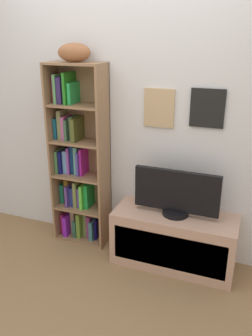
# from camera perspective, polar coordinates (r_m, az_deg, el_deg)

# --- Properties ---
(ground) EXTENTS (5.20, 5.20, 0.04)m
(ground) POSITION_cam_1_polar(r_m,az_deg,el_deg) (2.82, -8.72, -22.99)
(ground) COLOR olive
(back_wall) EXTENTS (4.80, 0.08, 2.46)m
(back_wall) POSITION_cam_1_polar(r_m,az_deg,el_deg) (3.13, 0.33, 8.18)
(back_wall) COLOR silver
(back_wall) RESTS_ON ground
(bookshelf) EXTENTS (0.52, 0.26, 1.70)m
(bookshelf) POSITION_cam_1_polar(r_m,az_deg,el_deg) (3.34, -7.94, 0.59)
(bookshelf) COLOR #8B6848
(bookshelf) RESTS_ON ground
(football) EXTENTS (0.31, 0.22, 0.16)m
(football) POSITION_cam_1_polar(r_m,az_deg,el_deg) (3.09, -8.43, 18.09)
(football) COLOR brown
(football) RESTS_ON bookshelf
(tv_stand) EXTENTS (1.05, 0.42, 0.49)m
(tv_stand) POSITION_cam_1_polar(r_m,az_deg,el_deg) (3.16, 7.79, -11.44)
(tv_stand) COLOR tan
(tv_stand) RESTS_ON ground
(television) EXTENTS (0.72, 0.22, 0.40)m
(television) POSITION_cam_1_polar(r_m,az_deg,el_deg) (2.95, 8.21, -4.17)
(television) COLOR black
(television) RESTS_ON tv_stand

